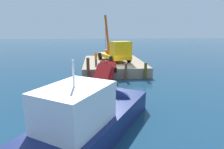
{
  "coord_description": "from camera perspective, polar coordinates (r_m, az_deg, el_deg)",
  "views": [
    {
      "loc": [
        21.63,
        -2.67,
        5.59
      ],
      "look_at": [
        1.5,
        -0.76,
        0.72
      ],
      "focal_mm": 29.96,
      "sensor_mm": 36.0,
      "label": 1
    }
  ],
  "objects": [
    {
      "name": "piling_far",
      "position": [
        21.23,
        4.26,
        0.93
      ],
      "size": [
        0.29,
        0.29,
        1.94
      ],
      "primitive_type": "cylinder",
      "color": "brown",
      "rests_on": "ground"
    },
    {
      "name": "piling_mid",
      "position": [
        20.96,
        -1.8,
        1.21
      ],
      "size": [
        0.37,
        0.37,
        2.24
      ],
      "primitive_type": "cylinder",
      "color": "brown",
      "rests_on": "ground"
    },
    {
      "name": "piling_end",
      "position": [
        21.82,
        10.17,
        1.07
      ],
      "size": [
        0.32,
        0.32,
        1.92
      ],
      "primitive_type": "cylinder",
      "color": "brown",
      "rests_on": "ground"
    },
    {
      "name": "ground",
      "position": [
        22.5,
        1.57,
        -0.85
      ],
      "size": [
        200.0,
        200.0,
        0.0
      ],
      "primitive_type": "plane",
      "color": "navy"
    },
    {
      "name": "crane_truck",
      "position": [
        26.1,
        1.31,
        7.01
      ],
      "size": [
        8.66,
        4.4,
        6.71
      ],
      "color": "orange",
      "rests_on": "dock"
    },
    {
      "name": "salvaged_car",
      "position": [
        19.75,
        -2.72,
        -1.03
      ],
      "size": [
        4.13,
        3.21,
        3.36
      ],
      "color": "red",
      "rests_on": "ground"
    },
    {
      "name": "dock_worker",
      "position": [
        23.83,
        -4.92,
        4.99
      ],
      "size": [
        0.34,
        0.34,
        1.71
      ],
      "color": "#3E3E3E",
      "rests_on": "dock"
    },
    {
      "name": "dock",
      "position": [
        27.12,
        0.33,
        2.93
      ],
      "size": [
        11.55,
        8.25,
        1.2
      ],
      "primitive_type": "cube",
      "color": "gray",
      "rests_on": "ground"
    },
    {
      "name": "moored_yacht",
      "position": [
        11.14,
        -3.89,
        -14.03
      ],
      "size": [
        12.74,
        9.56,
        5.7
      ],
      "color": "navy",
      "rests_on": "ground"
    },
    {
      "name": "piling_near",
      "position": [
        20.86,
        -7.29,
        1.55
      ],
      "size": [
        0.34,
        0.34,
        2.59
      ],
      "primitive_type": "cylinder",
      "color": "brown",
      "rests_on": "ground"
    }
  ]
}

